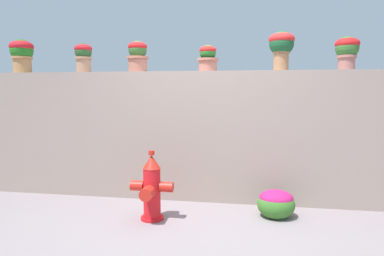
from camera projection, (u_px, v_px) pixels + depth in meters
ground_plane at (194, 223)px, 3.72m from camera, size 24.00×24.00×0.00m
stone_wall at (205, 136)px, 4.51m from camera, size 5.91×0.38×1.65m
potted_plant_0 at (22, 53)px, 4.85m from camera, size 0.32×0.32×0.47m
potted_plant_1 at (83, 55)px, 4.71m from camera, size 0.24×0.24×0.39m
potted_plant_2 at (138, 55)px, 4.52m from camera, size 0.29×0.29×0.40m
potted_plant_3 at (208, 57)px, 4.40m from camera, size 0.27×0.27×0.33m
potted_plant_4 at (281, 45)px, 4.20m from camera, size 0.31×0.31×0.47m
potted_plant_5 at (347, 49)px, 4.11m from camera, size 0.28×0.28×0.40m
fire_hydrant at (152, 189)px, 3.78m from camera, size 0.47×0.38×0.76m
flower_bush_left at (276, 202)px, 3.88m from camera, size 0.42×0.37×0.32m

